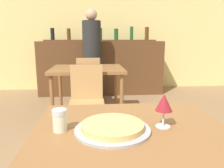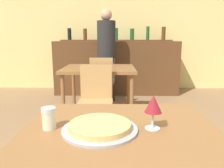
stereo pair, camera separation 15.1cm
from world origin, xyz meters
TOP-DOWN VIEW (x-y plane):
  - wall_back at (0.00, 4.27)m, footprint 8.00×0.05m
  - dining_table_near at (0.00, 0.00)m, footprint 0.91×0.81m
  - dining_table_far at (-0.25, 2.15)m, footprint 1.01×0.85m
  - bar_counter at (0.00, 3.77)m, footprint 2.60×0.56m
  - bar_back_shelf at (0.02, 3.91)m, footprint 2.39×0.24m
  - chair_far_side_front at (-0.25, 1.56)m, footprint 0.40×0.40m
  - chair_far_side_back at (-0.25, 2.75)m, footprint 0.40×0.40m
  - pizza_tray at (-0.09, -0.01)m, footprint 0.34×0.34m
  - cheese_shaker at (-0.33, 0.01)m, footprint 0.07×0.07m
  - person_standing at (-0.19, 3.19)m, footprint 0.34×0.34m
  - wine_glass at (0.15, 0.02)m, footprint 0.08×0.08m

SIDE VIEW (x-z plane):
  - chair_far_side_front at x=-0.25m, z-range 0.07..0.93m
  - chair_far_side_back at x=-0.25m, z-range 0.07..0.93m
  - bar_counter at x=0.00m, z-range 0.00..1.12m
  - dining_table_near at x=0.00m, z-range 0.28..1.04m
  - dining_table_far at x=-0.25m, z-range 0.30..1.06m
  - pizza_tray at x=-0.09m, z-range 0.76..0.79m
  - cheese_shaker at x=-0.33m, z-range 0.76..0.86m
  - wine_glass at x=0.15m, z-range 0.79..0.95m
  - person_standing at x=-0.19m, z-range 0.07..1.77m
  - bar_back_shelf at x=0.02m, z-range 1.03..1.34m
  - wall_back at x=0.00m, z-range 0.00..2.80m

